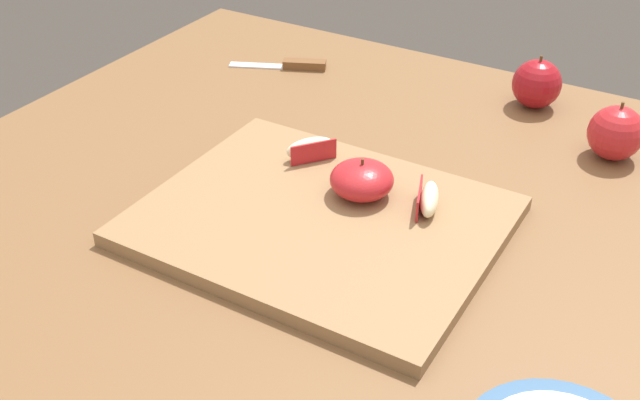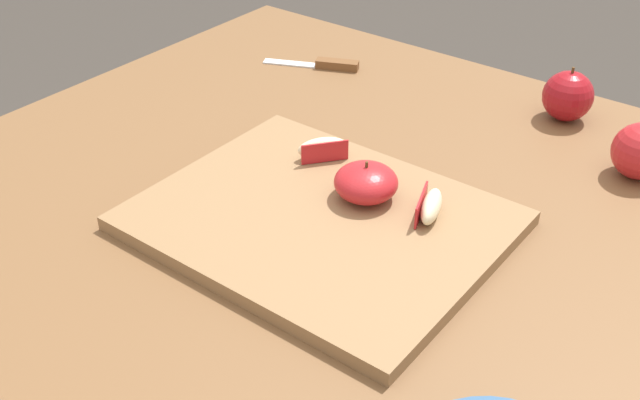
# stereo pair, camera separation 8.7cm
# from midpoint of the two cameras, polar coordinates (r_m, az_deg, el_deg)

# --- Properties ---
(dining_table) EXTENTS (1.14, 0.94, 0.78)m
(dining_table) POSITION_cam_midpoint_polar(r_m,az_deg,el_deg) (0.99, 0.71, -6.06)
(dining_table) COLOR brown
(dining_table) RESTS_ON ground_plane
(cutting_board) EXTENTS (0.40, 0.32, 0.02)m
(cutting_board) POSITION_cam_midpoint_polar(r_m,az_deg,el_deg) (0.89, -2.81, -1.64)
(cutting_board) COLOR olive
(cutting_board) RESTS_ON dining_table
(apple_half_skin_up) EXTENTS (0.08, 0.08, 0.05)m
(apple_half_skin_up) POSITION_cam_midpoint_polar(r_m,az_deg,el_deg) (0.91, 0.40, 1.46)
(apple_half_skin_up) COLOR #B21E23
(apple_half_skin_up) RESTS_ON cutting_board
(apple_wedge_middle) EXTENTS (0.04, 0.07, 0.03)m
(apple_wedge_middle) POSITION_cam_midpoint_polar(r_m,az_deg,el_deg) (0.89, 5.25, -0.01)
(apple_wedge_middle) COLOR beige
(apple_wedge_middle) RESTS_ON cutting_board
(apple_wedge_back) EXTENTS (0.06, 0.06, 0.03)m
(apple_wedge_back) POSITION_cam_midpoint_polar(r_m,az_deg,el_deg) (0.99, -3.23, 3.75)
(apple_wedge_back) COLOR beige
(apple_wedge_back) RESTS_ON cutting_board
(paring_knife) EXTENTS (0.15, 0.08, 0.01)m
(paring_knife) POSITION_cam_midpoint_polar(r_m,az_deg,el_deg) (1.29, -3.75, 9.90)
(paring_knife) COLOR silver
(paring_knife) RESTS_ON dining_table
(whole_apple_crimson) EXTENTS (0.07, 0.07, 0.08)m
(whole_apple_crimson) POSITION_cam_midpoint_polar(r_m,az_deg,el_deg) (1.07, 18.86, 4.64)
(whole_apple_crimson) COLOR #B21E23
(whole_apple_crimson) RESTS_ON dining_table
(whole_apple_red_delicious) EXTENTS (0.07, 0.07, 0.08)m
(whole_apple_red_delicious) POSITION_cam_midpoint_polar(r_m,az_deg,el_deg) (1.18, 13.69, 8.29)
(whole_apple_red_delicious) COLOR maroon
(whole_apple_red_delicious) RESTS_ON dining_table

